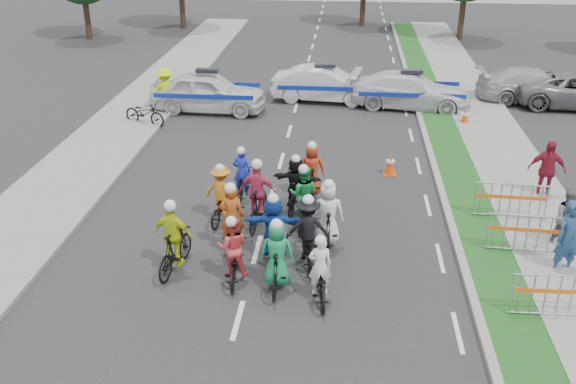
# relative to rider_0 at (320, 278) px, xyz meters

# --- Properties ---
(ground) EXTENTS (90.00, 90.00, 0.00)m
(ground) POSITION_rel_rider_0_xyz_m (-1.69, -0.94, -0.56)
(ground) COLOR #28282B
(ground) RESTS_ON ground
(curb_right) EXTENTS (0.20, 60.00, 0.12)m
(curb_right) POSITION_rel_rider_0_xyz_m (3.41, 4.06, -0.50)
(curb_right) COLOR gray
(curb_right) RESTS_ON ground
(grass_strip) EXTENTS (1.20, 60.00, 0.11)m
(grass_strip) POSITION_rel_rider_0_xyz_m (4.11, 4.06, -0.50)
(grass_strip) COLOR #1A4A18
(grass_strip) RESTS_ON ground
(sidewalk_right) EXTENTS (2.40, 60.00, 0.13)m
(sidewalk_right) POSITION_rel_rider_0_xyz_m (5.91, 4.06, -0.49)
(sidewalk_right) COLOR gray
(sidewalk_right) RESTS_ON ground
(sidewalk_left) EXTENTS (3.00, 60.00, 0.13)m
(sidewalk_left) POSITION_rel_rider_0_xyz_m (-8.19, 4.06, -0.49)
(sidewalk_left) COLOR gray
(sidewalk_left) RESTS_ON ground
(rider_0) EXTENTS (0.82, 1.71, 1.67)m
(rider_0) POSITION_rel_rider_0_xyz_m (0.00, 0.00, 0.00)
(rider_0) COLOR black
(rider_0) RESTS_ON ground
(rider_1) EXTENTS (0.77, 1.74, 1.83)m
(rider_1) POSITION_rel_rider_0_xyz_m (-0.98, 0.35, 0.15)
(rider_1) COLOR black
(rider_1) RESTS_ON ground
(rider_2) EXTENTS (0.76, 1.72, 1.71)m
(rider_2) POSITION_rel_rider_0_xyz_m (-2.03, 0.60, 0.08)
(rider_2) COLOR black
(rider_2) RESTS_ON ground
(rider_3) EXTENTS (1.02, 1.89, 1.92)m
(rider_3) POSITION_rel_rider_0_xyz_m (-3.48, 0.88, 0.18)
(rider_3) COLOR black
(rider_3) RESTS_ON ground
(rider_4) EXTENTS (1.11, 1.92, 1.89)m
(rider_4) POSITION_rel_rider_0_xyz_m (-0.36, 1.52, 0.17)
(rider_4) COLOR black
(rider_4) RESTS_ON ground
(rider_5) EXTENTS (1.47, 1.75, 1.84)m
(rider_5) POSITION_rel_rider_0_xyz_m (-1.20, 1.61, 0.22)
(rider_5) COLOR black
(rider_5) RESTS_ON ground
(rider_6) EXTENTS (1.00, 1.99, 1.94)m
(rider_6) POSITION_rel_rider_0_xyz_m (-2.27, 1.92, 0.08)
(rider_6) COLOR black
(rider_6) RESTS_ON ground
(rider_7) EXTENTS (0.85, 1.87, 1.93)m
(rider_7) POSITION_rel_rider_0_xyz_m (0.08, 2.36, 0.19)
(rider_7) COLOR black
(rider_7) RESTS_ON ground
(rider_8) EXTENTS (0.80, 1.84, 1.84)m
(rider_8) POSITION_rel_rider_0_xyz_m (-0.61, 3.46, 0.13)
(rider_8) COLOR black
(rider_8) RESTS_ON ground
(rider_9) EXTENTS (1.04, 1.94, 1.99)m
(rider_9) POSITION_rel_rider_0_xyz_m (-1.83, 3.36, 0.20)
(rider_9) COLOR black
(rider_9) RESTS_ON ground
(rider_10) EXTENTS (1.04, 1.77, 1.72)m
(rider_10) POSITION_rel_rider_0_xyz_m (-2.86, 3.57, 0.12)
(rider_10) COLOR black
(rider_10) RESTS_ON ground
(rider_11) EXTENTS (1.45, 1.72, 1.76)m
(rider_11) POSITION_rel_rider_0_xyz_m (-0.89, 4.34, 0.19)
(rider_11) COLOR black
(rider_11) RESTS_ON ground
(rider_12) EXTENTS (0.64, 1.68, 1.70)m
(rider_12) POSITION_rel_rider_0_xyz_m (-2.51, 4.97, 0.01)
(rider_12) COLOR black
(rider_12) RESTS_ON ground
(rider_13) EXTENTS (0.82, 1.79, 1.83)m
(rider_13) POSITION_rel_rider_0_xyz_m (-0.49, 5.23, 0.16)
(rider_13) COLOR black
(rider_13) RESTS_ON ground
(police_car_0) EXTENTS (4.83, 2.13, 1.62)m
(police_car_0) POSITION_rel_rider_0_xyz_m (-5.26, 13.30, 0.25)
(police_car_0) COLOR white
(police_car_0) RESTS_ON ground
(police_car_1) EXTENTS (4.62, 1.98, 1.48)m
(police_car_1) POSITION_rel_rider_0_xyz_m (-0.52, 15.17, 0.18)
(police_car_1) COLOR white
(police_car_1) RESTS_ON ground
(police_car_2) EXTENTS (5.26, 2.76, 1.45)m
(police_car_2) POSITION_rel_rider_0_xyz_m (3.10, 14.58, 0.17)
(police_car_2) COLOR white
(police_car_2) RESTS_ON ground
(civilian_sedan) EXTENTS (4.94, 2.20, 1.41)m
(civilian_sedan) POSITION_rel_rider_0_xyz_m (8.52, 15.98, 0.15)
(civilian_sedan) COLOR #ADAEB2
(civilian_sedan) RESTS_ON ground
(spectator_0) EXTENTS (0.77, 0.60, 1.89)m
(spectator_0) POSITION_rel_rider_0_xyz_m (5.73, 1.64, 0.39)
(spectator_0) COLOR navy
(spectator_0) RESTS_ON ground
(spectator_1) EXTENTS (0.85, 0.68, 1.68)m
(spectator_1) POSITION_rel_rider_0_xyz_m (6.08, 2.79, 0.28)
(spectator_1) COLOR slate
(spectator_1) RESTS_ON ground
(spectator_2) EXTENTS (1.12, 0.57, 1.83)m
(spectator_2) POSITION_rel_rider_0_xyz_m (6.34, 5.87, 0.36)
(spectator_2) COLOR maroon
(spectator_2) RESTS_ON ground
(marshal_hiviz) EXTENTS (1.27, 0.80, 1.89)m
(marshal_hiviz) POSITION_rel_rider_0_xyz_m (-6.92, 12.84, 0.39)
(marshal_hiviz) COLOR #E4FF0D
(marshal_hiviz) RESTS_ON ground
(barrier_0) EXTENTS (2.01, 0.54, 1.12)m
(barrier_0) POSITION_rel_rider_0_xyz_m (5.01, -0.30, 0.00)
(barrier_0) COLOR #A5A8AD
(barrier_0) RESTS_ON ground
(barrier_1) EXTENTS (2.03, 0.64, 1.12)m
(barrier_1) POSITION_rel_rider_0_xyz_m (5.01, 2.40, 0.00)
(barrier_1) COLOR #A5A8AD
(barrier_1) RESTS_ON ground
(barrier_2) EXTENTS (2.02, 0.60, 1.12)m
(barrier_2) POSITION_rel_rider_0_xyz_m (5.01, 4.30, 0.00)
(barrier_2) COLOR #A5A8AD
(barrier_2) RESTS_ON ground
(cone_0) EXTENTS (0.40, 0.40, 0.70)m
(cone_0) POSITION_rel_rider_0_xyz_m (1.92, 7.25, -0.22)
(cone_0) COLOR #F24C0C
(cone_0) RESTS_ON ground
(cone_1) EXTENTS (0.40, 0.40, 0.70)m
(cone_1) POSITION_rel_rider_0_xyz_m (5.08, 12.42, -0.22)
(cone_1) COLOR #F24C0C
(cone_1) RESTS_ON ground
(parked_bike) EXTENTS (1.95, 1.29, 0.97)m
(parked_bike) POSITION_rel_rider_0_xyz_m (-7.37, 11.27, -0.07)
(parked_bike) COLOR black
(parked_bike) RESTS_ON ground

